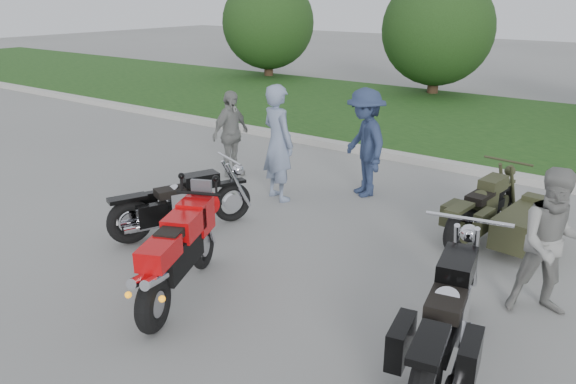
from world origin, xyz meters
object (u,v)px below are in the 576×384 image
Objects in this scene: cruiser_right at (446,322)px; person_back at (231,134)px; sportbike_red at (178,252)px; cruiser_left at (177,205)px; person_denim at (365,143)px; cruiser_sidecar at (506,219)px; person_grey at (554,244)px; person_stripe at (278,143)px.

person_back is (-5.53, 3.24, 0.32)m from cruiser_right.
sportbike_red reaches higher than cruiser_right.
cruiser_left is 1.13× the size of person_denim.
person_denim is at bearing 171.67° from cruiser_sidecar.
cruiser_sidecar is (3.95, 2.41, -0.05)m from cruiser_left.
sportbike_red is at bearing -147.80° from person_back.
cruiser_sidecar is 1.28× the size of person_grey.
cruiser_sidecar is at bearing -93.36° from person_back.
cruiser_sidecar is 1.82m from person_grey.
person_grey is 6.26m from person_back.
cruiser_left is 4.38m from cruiser_right.
person_denim is (1.06, 1.03, -0.05)m from person_stripe.
person_stripe is at bearing -109.93° from person_back.
cruiser_left is at bearing 159.34° from cruiser_right.
sportbike_red is 4.60m from person_back.
cruiser_sidecar is at bearing 53.97° from cruiser_left.
cruiser_right is at bearing -14.32° from person_denim.
person_stripe reaches higher than person_back.
person_denim reaches higher than person_back.
sportbike_red is at bearing -19.94° from cruiser_left.
sportbike_red is 1.00× the size of person_stripe.
cruiser_right reaches higher than cruiser_left.
person_back is at bearing 138.18° from cruiser_left.
cruiser_left is at bearing 101.81° from person_stripe.
person_back reaches higher than cruiser_right.
sportbike_red is at bearing 128.08° from person_stripe.
cruiser_left is at bearing -142.72° from cruiser_sidecar.
person_denim is (-2.61, 0.66, 0.54)m from cruiser_sidecar.
cruiser_right is at bearing -77.36° from cruiser_sidecar.
person_denim is at bearing 119.71° from person_grey.
cruiser_sidecar is 1.09× the size of person_stripe.
sportbike_red is at bearing -119.00° from cruiser_sidecar.
cruiser_right is 1.18× the size of cruiser_sidecar.
sportbike_red is at bearing 179.41° from cruiser_right.
person_grey is at bearing 60.99° from cruiser_right.
cruiser_right is (4.32, -0.72, 0.06)m from cruiser_left.
person_grey is (4.84, 0.89, 0.40)m from cruiser_left.
cruiser_sidecar is 3.74m from person_stripe.
person_stripe is 1.05× the size of person_denim.
cruiser_right is at bearing 165.31° from person_stripe.
cruiser_left is at bearing 162.12° from person_grey.
sportbike_red is at bearing -51.94° from person_denim.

